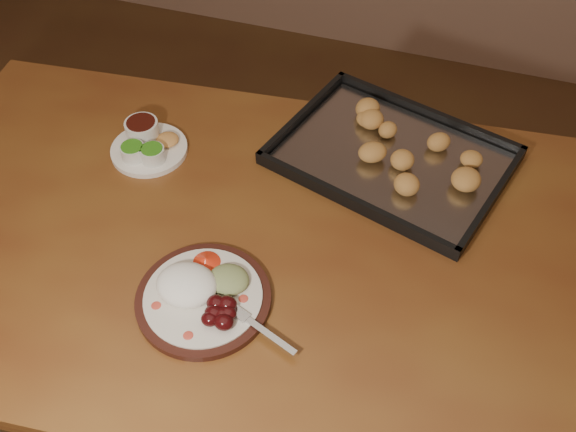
% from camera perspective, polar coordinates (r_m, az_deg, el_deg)
% --- Properties ---
extents(dining_table, '(1.58, 1.04, 0.75)m').
position_cam_1_polar(dining_table, '(1.36, -3.71, -4.56)').
color(dining_table, brown).
rests_on(dining_table, ground).
extents(dinner_plate, '(0.32, 0.25, 0.06)m').
position_cam_1_polar(dinner_plate, '(1.19, -7.63, -6.82)').
color(dinner_plate, black).
rests_on(dinner_plate, dining_table).
extents(condiment_saucer, '(0.17, 0.17, 0.06)m').
position_cam_1_polar(condiment_saucer, '(1.47, -12.45, 6.29)').
color(condiment_saucer, white).
rests_on(condiment_saucer, dining_table).
extents(baking_tray, '(0.56, 0.48, 0.05)m').
position_cam_1_polar(baking_tray, '(1.44, 9.19, 5.34)').
color(baking_tray, black).
rests_on(baking_tray, dining_table).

